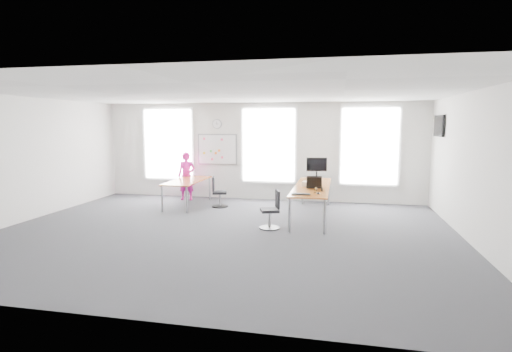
% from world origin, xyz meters
% --- Properties ---
extents(floor, '(10.00, 10.00, 0.00)m').
position_xyz_m(floor, '(0.00, 0.00, 0.00)').
color(floor, '#29292E').
rests_on(floor, ground).
extents(ceiling, '(10.00, 10.00, 0.00)m').
position_xyz_m(ceiling, '(0.00, 0.00, 3.00)').
color(ceiling, white).
rests_on(ceiling, ground).
extents(wall_back, '(10.00, 0.00, 10.00)m').
position_xyz_m(wall_back, '(0.00, 4.00, 1.50)').
color(wall_back, silver).
rests_on(wall_back, ground).
extents(wall_front, '(10.00, 0.00, 10.00)m').
position_xyz_m(wall_front, '(0.00, -4.00, 1.50)').
color(wall_front, silver).
rests_on(wall_front, ground).
extents(wall_left, '(0.00, 10.00, 10.00)m').
position_xyz_m(wall_left, '(-5.00, 0.00, 1.50)').
color(wall_left, silver).
rests_on(wall_left, ground).
extents(wall_right, '(0.00, 10.00, 10.00)m').
position_xyz_m(wall_right, '(5.00, 0.00, 1.50)').
color(wall_right, silver).
rests_on(wall_right, ground).
extents(window_left, '(1.60, 0.06, 2.20)m').
position_xyz_m(window_left, '(-3.00, 3.97, 1.70)').
color(window_left, silver).
rests_on(window_left, wall_back).
extents(window_mid, '(1.60, 0.06, 2.20)m').
position_xyz_m(window_mid, '(0.30, 3.97, 1.70)').
color(window_mid, silver).
rests_on(window_mid, wall_back).
extents(window_right, '(1.60, 0.06, 2.20)m').
position_xyz_m(window_right, '(3.30, 3.97, 1.70)').
color(window_right, silver).
rests_on(window_right, wall_back).
extents(desk_right, '(0.87, 3.26, 0.79)m').
position_xyz_m(desk_right, '(1.79, 1.87, 0.74)').
color(desk_right, '#B7712D').
rests_on(desk_right, ground).
extents(desk_left, '(0.82, 2.04, 0.75)m').
position_xyz_m(desk_left, '(-1.83, 2.58, 0.68)').
color(desk_left, '#B7712D').
rests_on(desk_left, ground).
extents(chair_right, '(0.50, 0.50, 0.87)m').
position_xyz_m(chair_right, '(0.98, 0.55, 0.38)').
color(chair_right, black).
rests_on(chair_right, ground).
extents(chair_left, '(0.47, 0.47, 0.86)m').
position_xyz_m(chair_left, '(-0.91, 2.58, 0.38)').
color(chair_left, black).
rests_on(chair_left, ground).
extents(person, '(0.59, 0.43, 1.49)m').
position_xyz_m(person, '(-2.19, 3.43, 0.75)').
color(person, '#C71582').
rests_on(person, ground).
extents(whiteboard, '(1.20, 0.03, 0.90)m').
position_xyz_m(whiteboard, '(-1.35, 3.97, 1.55)').
color(whiteboard, white).
rests_on(whiteboard, wall_back).
extents(wall_clock, '(0.30, 0.04, 0.30)m').
position_xyz_m(wall_clock, '(-1.35, 3.97, 2.35)').
color(wall_clock, gray).
rests_on(wall_clock, wall_back).
extents(tv, '(0.06, 0.90, 0.55)m').
position_xyz_m(tv, '(4.95, 3.00, 2.30)').
color(tv, black).
rests_on(tv, wall_right).
extents(keyboard, '(0.44, 0.23, 0.02)m').
position_xyz_m(keyboard, '(1.62, 0.55, 0.80)').
color(keyboard, black).
rests_on(keyboard, desk_right).
extents(mouse, '(0.08, 0.12, 0.04)m').
position_xyz_m(mouse, '(2.00, 0.68, 0.82)').
color(mouse, black).
rests_on(mouse, desk_right).
extents(lens_cap, '(0.08, 0.08, 0.01)m').
position_xyz_m(lens_cap, '(1.92, 0.87, 0.80)').
color(lens_cap, black).
rests_on(lens_cap, desk_right).
extents(headphones, '(0.19, 0.10, 0.11)m').
position_xyz_m(headphones, '(1.99, 1.11, 0.84)').
color(headphones, black).
rests_on(headphones, desk_right).
extents(laptop_sleeve, '(0.37, 0.23, 0.30)m').
position_xyz_m(laptop_sleeve, '(1.86, 1.47, 0.94)').
color(laptop_sleeve, black).
rests_on(laptop_sleeve, desk_right).
extents(paper_stack, '(0.36, 0.28, 0.11)m').
position_xyz_m(paper_stack, '(1.71, 1.87, 0.85)').
color(paper_stack, '#F2E2C0').
rests_on(paper_stack, desk_right).
extents(monitor, '(0.56, 0.23, 0.63)m').
position_xyz_m(monitor, '(1.83, 2.98, 1.17)').
color(monitor, black).
rests_on(monitor, desk_right).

